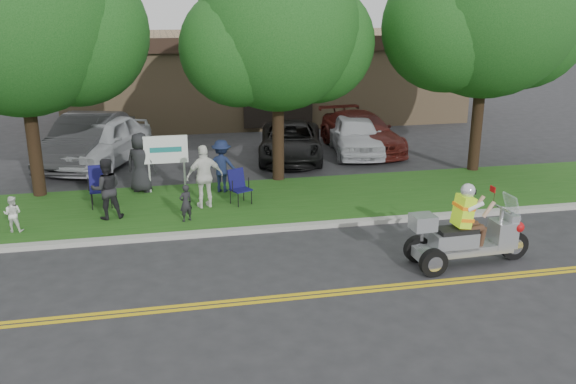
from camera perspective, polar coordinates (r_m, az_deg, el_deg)
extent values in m
plane|color=#28282B|center=(12.38, 3.25, -8.44)|extent=(120.00, 120.00, 0.00)
cube|color=gold|center=(11.87, 3.98, -9.60)|extent=(60.00, 0.10, 0.01)
cube|color=gold|center=(12.01, 3.77, -9.26)|extent=(60.00, 0.10, 0.01)
cube|color=#A8A89E|center=(15.08, 0.25, -3.31)|extent=(60.00, 0.25, 0.12)
cube|color=#1E5015|center=(17.07, -1.27, -0.83)|extent=(60.00, 4.00, 0.10)
cube|color=#9E7F5B|center=(30.35, -2.43, 10.93)|extent=(18.00, 8.00, 4.00)
cube|color=black|center=(26.23, -0.97, 13.66)|extent=(18.00, 0.30, 0.60)
cylinder|color=#332114|center=(18.35, -22.94, 6.31)|extent=(0.36, 0.36, 4.59)
sphere|color=#144714|center=(18.10, -24.00, 14.98)|extent=(5.40, 5.40, 5.40)
sphere|color=#144714|center=(18.19, -19.35, 13.93)|extent=(4.05, 4.05, 4.05)
cylinder|color=#332114|center=(18.57, -0.94, 7.17)|extent=(0.36, 0.36, 4.20)
sphere|color=#144714|center=(18.29, -0.98, 15.05)|extent=(4.80, 4.80, 4.80)
sphere|color=#144714|center=(18.87, 2.54, 13.74)|extent=(3.60, 3.60, 3.60)
sphere|color=#144714|center=(17.93, -4.71, 13.28)|extent=(3.36, 3.36, 3.36)
cylinder|color=#332114|center=(20.58, 17.43, 8.17)|extent=(0.36, 0.36, 4.76)
sphere|color=#144714|center=(20.36, 18.19, 16.21)|extent=(5.60, 5.60, 5.60)
sphere|color=#144714|center=(21.34, 21.02, 14.58)|extent=(4.20, 4.20, 4.20)
sphere|color=#144714|center=(19.54, 14.63, 14.74)|extent=(3.92, 3.92, 3.92)
cylinder|color=silver|center=(18.01, -12.81, 1.35)|extent=(0.06, 0.06, 1.10)
cylinder|color=silver|center=(18.01, -9.64, 1.54)|extent=(0.06, 0.06, 1.10)
cube|color=white|center=(17.81, -11.38, 3.92)|extent=(1.25, 0.06, 0.80)
cylinder|color=black|center=(14.18, 20.38, -4.71)|extent=(0.64, 0.17, 0.63)
cylinder|color=black|center=(12.85, 13.46, -6.46)|extent=(0.59, 0.18, 0.59)
cylinder|color=black|center=(13.47, 12.00, -5.23)|extent=(0.59, 0.18, 0.59)
cube|color=#A9ACB2|center=(13.57, 16.33, -5.11)|extent=(2.02, 0.56, 0.19)
cube|color=#A9ACB2|center=(13.34, 15.23, -4.39)|extent=(0.96, 0.52, 0.37)
cube|color=black|center=(13.29, 15.51, -3.48)|extent=(0.86, 0.47, 0.11)
cube|color=#A9ACB2|center=(13.90, 19.44, -3.66)|extent=(0.49, 0.52, 0.58)
cube|color=silver|center=(13.79, 20.20, -1.22)|extent=(0.22, 0.49, 0.51)
cube|color=#A9ACB2|center=(12.84, 12.52, -2.77)|extent=(0.49, 0.46, 0.32)
sphere|color=#B20C0F|center=(13.86, 20.68, -3.02)|extent=(0.23, 0.23, 0.23)
cube|color=#AAE317|center=(13.20, 16.09, -1.72)|extent=(0.38, 0.43, 0.68)
sphere|color=silver|center=(13.10, 16.49, 0.13)|extent=(0.31, 0.31, 0.31)
cylinder|color=black|center=(16.91, -17.88, -0.88)|extent=(0.03, 0.03, 0.46)
cylinder|color=black|center=(16.91, -16.19, -0.73)|extent=(0.03, 0.03, 0.46)
cylinder|color=black|center=(17.35, -17.87, -0.43)|extent=(0.03, 0.03, 0.46)
cylinder|color=black|center=(17.34, -16.23, -0.28)|extent=(0.03, 0.03, 0.46)
cube|color=#12114F|center=(17.06, -17.11, 0.19)|extent=(0.61, 0.57, 0.04)
cube|color=#12114F|center=(17.21, -17.21, 1.41)|extent=(0.58, 0.22, 0.62)
cylinder|color=black|center=(16.38, -4.69, -0.77)|extent=(0.03, 0.03, 0.40)
cylinder|color=black|center=(16.60, -3.43, -0.49)|extent=(0.03, 0.03, 0.40)
cylinder|color=black|center=(16.70, -5.41, -0.43)|extent=(0.03, 0.03, 0.40)
cylinder|color=black|center=(16.92, -4.17, -0.17)|extent=(0.03, 0.03, 0.40)
cube|color=#100F48|center=(16.59, -4.44, 0.22)|extent=(0.64, 0.62, 0.04)
cube|color=#100F48|center=(16.68, -4.86, 1.28)|extent=(0.51, 0.34, 0.54)
imported|color=black|center=(15.99, -16.63, 0.29)|extent=(0.85, 0.71, 1.57)
imported|color=white|center=(16.31, -7.80, 1.45)|extent=(1.06, 0.62, 1.70)
imported|color=#182244|center=(17.66, -6.21, 2.44)|extent=(1.12, 0.86, 1.53)
imported|color=black|center=(18.04, -13.63, 2.71)|extent=(1.00, 0.84, 1.73)
imported|color=black|center=(15.43, -9.55, -1.02)|extent=(0.41, 0.36, 0.95)
imported|color=white|center=(15.97, -24.36, -1.87)|extent=(0.48, 0.40, 0.88)
imported|color=silver|center=(21.80, -17.01, 4.56)|extent=(3.66, 5.31, 1.68)
imported|color=#2A2A2C|center=(22.17, -18.24, 4.68)|extent=(3.13, 5.45, 1.70)
imported|color=black|center=(21.74, 0.27, 4.77)|extent=(3.08, 5.01, 1.30)
imported|color=#491511|center=(23.21, 6.87, 5.59)|extent=(2.45, 5.01, 1.40)
imported|color=silver|center=(22.62, 6.36, 5.34)|extent=(2.35, 4.42, 1.43)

